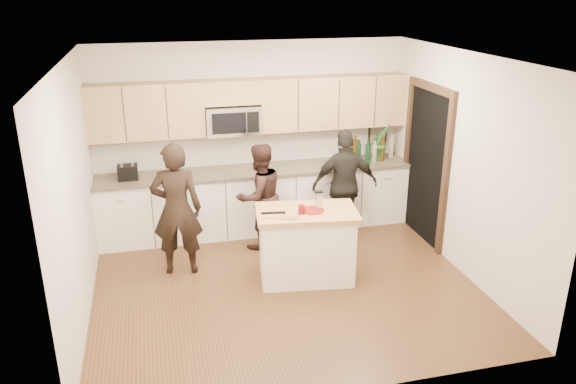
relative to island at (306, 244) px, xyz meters
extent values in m
plane|color=#52371C|center=(-0.29, -0.10, -0.45)|extent=(4.50, 4.50, 0.00)
cube|color=beige|center=(-0.29, 1.90, 0.90)|extent=(4.50, 0.02, 2.70)
cube|color=beige|center=(-0.29, -2.10, 0.90)|extent=(4.50, 0.02, 2.70)
cube|color=beige|center=(-2.54, -0.10, 0.90)|extent=(0.02, 4.00, 2.70)
cube|color=beige|center=(1.96, -0.10, 0.90)|extent=(0.02, 4.00, 2.70)
cube|color=white|center=(-0.29, -0.10, 2.25)|extent=(4.50, 4.00, 0.02)
cube|color=white|center=(-0.29, 1.59, 0.00)|extent=(4.50, 0.62, 0.90)
cube|color=brown|center=(-0.29, 1.58, 0.47)|extent=(4.50, 0.66, 0.04)
cube|color=tan|center=(-1.77, 1.73, 1.37)|extent=(1.55, 0.33, 0.75)
cube|color=tan|center=(0.87, 1.73, 1.37)|extent=(2.17, 0.33, 0.75)
cube|color=tan|center=(-0.60, 1.73, 1.58)|extent=(0.78, 0.33, 0.33)
cube|color=silver|center=(-0.60, 1.70, 1.20)|extent=(0.76, 0.40, 0.40)
cube|color=black|center=(-0.68, 1.50, 1.20)|extent=(0.47, 0.01, 0.29)
cube|color=black|center=(-0.35, 1.50, 1.20)|extent=(0.17, 0.01, 0.29)
cube|color=black|center=(1.94, 0.80, 0.60)|extent=(0.02, 1.05, 2.10)
cube|color=black|center=(1.93, 0.23, 0.60)|extent=(0.06, 0.10, 2.10)
cube|color=black|center=(1.93, 1.38, 0.60)|extent=(0.06, 0.10, 2.10)
cube|color=black|center=(1.93, 0.80, 1.70)|extent=(0.06, 1.25, 0.10)
cube|color=black|center=(1.66, 1.89, 0.83)|extent=(0.30, 0.03, 0.38)
cube|color=tan|center=(1.66, 1.87, 0.83)|extent=(0.24, 0.00, 0.32)
cube|color=white|center=(-1.24, 1.27, 0.25)|extent=(0.34, 0.01, 0.48)
cube|color=white|center=(-1.24, 1.57, 0.48)|extent=(0.34, 0.60, 0.01)
cube|color=white|center=(0.00, 0.00, -0.03)|extent=(1.18, 0.79, 0.85)
cube|color=tan|center=(0.00, 0.00, 0.42)|extent=(1.28, 0.86, 0.05)
cylinder|color=maroon|center=(0.07, -0.02, 0.45)|extent=(0.28, 0.28, 0.02)
cube|color=silver|center=(0.14, -0.02, 0.57)|extent=(0.08, 0.06, 0.21)
cube|color=black|center=(0.14, -0.02, 0.68)|extent=(0.10, 0.07, 0.02)
cylinder|color=maroon|center=(-0.09, -0.07, 0.50)|extent=(0.08, 0.08, 0.11)
cube|color=tan|center=(-0.43, -0.06, 0.45)|extent=(0.26, 0.21, 0.02)
cube|color=black|center=(-0.41, -0.03, 0.47)|extent=(0.29, 0.07, 0.02)
cube|color=silver|center=(-0.27, -0.21, 0.47)|extent=(0.22, 0.05, 0.01)
cube|color=black|center=(-2.07, 1.57, 0.59)|extent=(0.26, 0.21, 0.20)
cube|color=silver|center=(-2.14, 1.57, 0.69)|extent=(0.03, 0.15, 0.00)
cube|color=silver|center=(-2.00, 1.57, 0.69)|extent=(0.03, 0.15, 0.00)
cylinder|color=black|center=(1.27, 1.65, 0.64)|extent=(0.07, 0.07, 0.31)
cylinder|color=#38250A|center=(1.22, 1.69, 0.67)|extent=(0.08, 0.08, 0.37)
cylinder|color=tan|center=(1.47, 1.53, 0.64)|extent=(0.07, 0.07, 0.32)
cylinder|color=black|center=(1.54, 1.62, 0.68)|extent=(0.07, 0.07, 0.38)
cylinder|color=#38250A|center=(1.59, 1.53, 0.67)|extent=(0.07, 0.07, 0.36)
cylinder|color=tan|center=(1.81, 1.68, 0.66)|extent=(0.07, 0.07, 0.34)
cylinder|color=black|center=(1.32, 1.41, 0.67)|extent=(0.08, 0.08, 0.36)
imported|color=#31742E|center=(1.60, 1.62, 0.76)|extent=(0.39, 0.38, 0.55)
imported|color=black|center=(-1.49, 0.55, 0.39)|extent=(0.67, 0.49, 1.69)
imported|color=black|center=(-0.37, 1.03, 0.28)|extent=(0.87, 0.79, 1.47)
imported|color=black|center=(0.85, 1.03, 0.33)|extent=(0.96, 0.47, 1.58)
camera|label=1|loc=(-1.70, -5.93, 2.98)|focal=35.00mm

